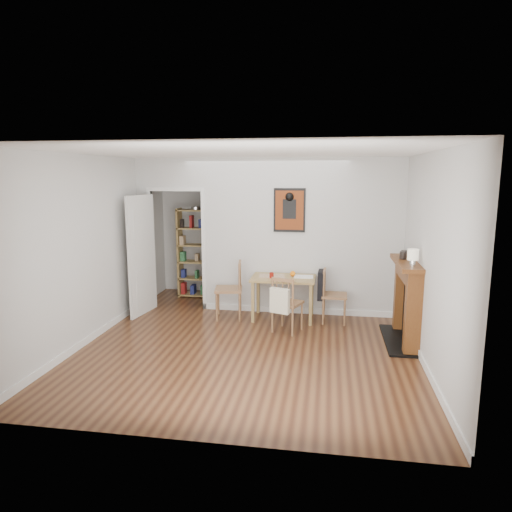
% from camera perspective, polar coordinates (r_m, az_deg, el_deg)
% --- Properties ---
extents(ground, '(5.20, 5.20, 0.00)m').
position_cam_1_polar(ground, '(6.65, -0.51, -10.32)').
color(ground, brown).
rests_on(ground, ground).
extents(room_shell, '(5.20, 5.20, 5.20)m').
position_cam_1_polar(room_shell, '(7.62, 1.91, 2.38)').
color(room_shell, '#BBBBB9').
rests_on(room_shell, ground).
extents(dining_table, '(1.02, 0.65, 0.70)m').
position_cam_1_polar(dining_table, '(7.39, 3.44, -3.29)').
color(dining_table, '#A88C4E').
rests_on(dining_table, ground).
extents(chair_left, '(0.55, 0.55, 0.95)m').
position_cam_1_polar(chair_left, '(7.46, -3.44, -4.25)').
color(chair_left, '#8C6441').
rests_on(chair_left, ground).
extents(chair_right, '(0.50, 0.44, 0.86)m').
position_cam_1_polar(chair_right, '(7.35, 9.63, -4.83)').
color(chair_right, '#8C6441').
rests_on(chair_right, ground).
extents(chair_front, '(0.55, 0.58, 0.85)m').
position_cam_1_polar(chair_front, '(6.84, 3.89, -5.94)').
color(chair_front, '#8C6441').
rests_on(chair_front, ground).
extents(bookshelf, '(0.72, 0.29, 1.70)m').
position_cam_1_polar(bookshelf, '(8.78, -7.39, 0.30)').
color(bookshelf, '#A88C4E').
rests_on(bookshelf, ground).
extents(fireplace, '(0.45, 1.25, 1.16)m').
position_cam_1_polar(fireplace, '(6.71, 18.42, -5.15)').
color(fireplace, brown).
rests_on(fireplace, ground).
extents(red_glass, '(0.07, 0.07, 0.09)m').
position_cam_1_polar(red_glass, '(7.30, 1.95, -2.41)').
color(red_glass, maroon).
rests_on(red_glass, dining_table).
extents(orange_fruit, '(0.09, 0.09, 0.09)m').
position_cam_1_polar(orange_fruit, '(7.43, 4.61, -2.21)').
color(orange_fruit, orange).
rests_on(orange_fruit, dining_table).
extents(placemat, '(0.45, 0.36, 0.00)m').
position_cam_1_polar(placemat, '(7.44, 1.99, -2.51)').
color(placemat, '#BEAF9D').
rests_on(placemat, dining_table).
extents(notebook, '(0.31, 0.23, 0.02)m').
position_cam_1_polar(notebook, '(7.39, 5.97, -2.59)').
color(notebook, white).
rests_on(notebook, dining_table).
extents(mantel_lamp, '(0.14, 0.14, 0.22)m').
position_cam_1_polar(mantel_lamp, '(6.20, 19.03, 0.04)').
color(mantel_lamp, silver).
rests_on(mantel_lamp, fireplace).
extents(ceramic_jar_a, '(0.09, 0.09, 0.11)m').
position_cam_1_polar(ceramic_jar_a, '(6.69, 17.89, 0.08)').
color(ceramic_jar_a, black).
rests_on(ceramic_jar_a, fireplace).
extents(ceramic_jar_b, '(0.08, 0.08, 0.10)m').
position_cam_1_polar(ceramic_jar_b, '(6.86, 18.00, 0.27)').
color(ceramic_jar_b, black).
rests_on(ceramic_jar_b, fireplace).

